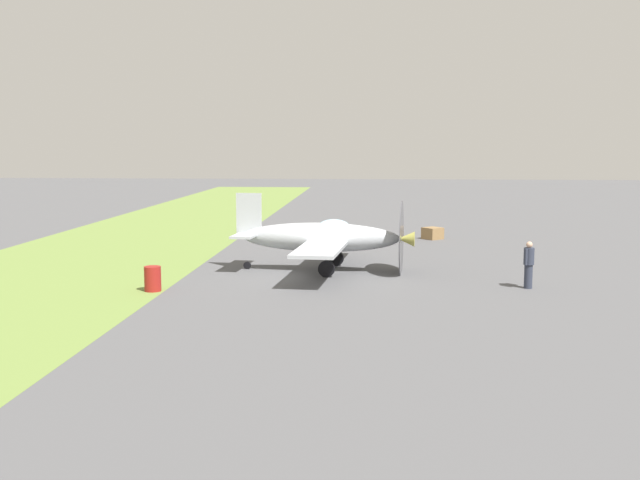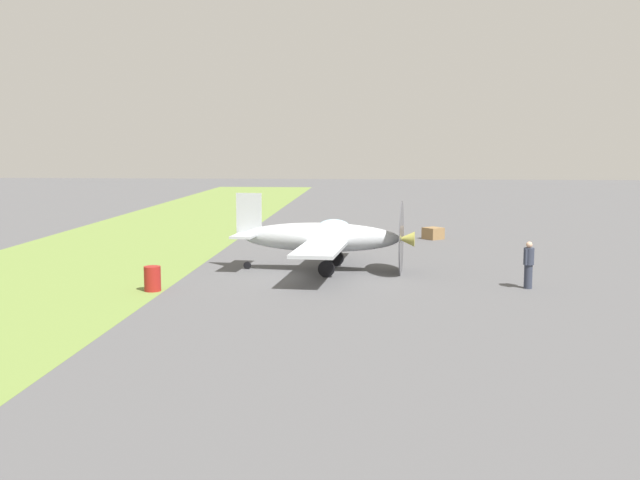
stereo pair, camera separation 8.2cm
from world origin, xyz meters
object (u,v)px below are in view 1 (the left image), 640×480
Objects in this scene: ground_crew_chief at (529,264)px; fuel_drum at (153,279)px; airplane_lead at (324,237)px; supply_crate at (433,233)px.

fuel_drum is (1.51, -13.56, -0.46)m from ground_crew_chief.
airplane_lead is 7.59m from fuel_drum.
ground_crew_chief reaches higher than supply_crate.
airplane_lead is 5.46× the size of ground_crew_chief.
supply_crate is (-14.14, -2.42, -0.59)m from ground_crew_chief.
airplane_lead reaches higher than supply_crate.
ground_crew_chief is 13.65m from fuel_drum.
airplane_lead is at bearing 129.18° from fuel_drum.
airplane_lead is 8.39m from ground_crew_chief.
ground_crew_chief is 1.92× the size of supply_crate.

